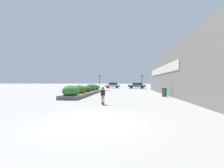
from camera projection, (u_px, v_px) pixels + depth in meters
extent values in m
plane|color=gray|center=(90.00, 122.00, 6.56)|extent=(300.00, 300.00, 0.00)
cube|color=gray|center=(179.00, 71.00, 15.87)|extent=(0.60, 34.64, 5.95)
cube|color=silver|center=(161.00, 70.00, 23.08)|extent=(0.06, 16.27, 1.07)
cube|color=#605B54|center=(86.00, 93.00, 20.85)|extent=(2.15, 13.09, 0.40)
ellipsoid|color=#33702D|center=(71.00, 91.00, 15.45)|extent=(1.72, 2.02, 1.17)
ellipsoid|color=#3D6623|center=(79.00, 90.00, 18.19)|extent=(1.65, 1.88, 1.14)
ellipsoid|color=#234C1E|center=(86.00, 89.00, 20.82)|extent=(1.67, 1.80, 0.91)
ellipsoid|color=#3D6623|center=(91.00, 88.00, 23.59)|extent=(1.62, 1.34, 1.18)
ellipsoid|color=#286028|center=(93.00, 87.00, 25.85)|extent=(2.18, 2.14, 1.10)
cube|color=black|center=(103.00, 103.00, 11.84)|extent=(0.39, 0.79, 0.01)
cylinder|color=beige|center=(101.00, 103.00, 12.09)|extent=(0.06, 0.07, 0.06)
cylinder|color=beige|center=(103.00, 103.00, 12.12)|extent=(0.06, 0.07, 0.06)
cylinder|color=beige|center=(102.00, 104.00, 11.56)|extent=(0.06, 0.07, 0.06)
cylinder|color=beige|center=(104.00, 104.00, 11.59)|extent=(0.06, 0.07, 0.06)
cylinder|color=tan|center=(102.00, 99.00, 11.82)|extent=(0.13, 0.13, 0.59)
cylinder|color=tan|center=(104.00, 99.00, 11.85)|extent=(0.13, 0.13, 0.59)
cube|color=gray|center=(103.00, 97.00, 11.83)|extent=(0.25, 0.23, 0.21)
cube|color=black|center=(103.00, 93.00, 11.83)|extent=(0.37, 0.26, 0.46)
cylinder|color=tan|center=(98.00, 91.00, 11.75)|extent=(0.44, 0.20, 0.08)
cylinder|color=tan|center=(108.00, 90.00, 11.90)|extent=(0.44, 0.20, 0.08)
sphere|color=tan|center=(103.00, 89.00, 11.83)|extent=(0.19, 0.19, 0.19)
sphere|color=red|center=(103.00, 88.00, 11.83)|extent=(0.22, 0.22, 0.22)
cylinder|color=#1E5B33|center=(164.00, 93.00, 17.91)|extent=(0.52, 0.52, 0.99)
cylinder|color=black|center=(164.00, 88.00, 17.91)|extent=(0.55, 0.55, 0.05)
cube|color=navy|center=(172.00, 86.00, 40.92)|extent=(4.74, 1.91, 0.57)
cube|color=black|center=(171.00, 84.00, 40.93)|extent=(2.61, 1.68, 0.53)
cylinder|color=black|center=(177.00, 87.00, 41.67)|extent=(0.67, 0.22, 0.67)
cylinder|color=black|center=(179.00, 87.00, 39.87)|extent=(0.67, 0.22, 0.67)
cylinder|color=black|center=(166.00, 87.00, 41.97)|extent=(0.67, 0.22, 0.67)
cylinder|color=black|center=(167.00, 87.00, 40.17)|extent=(0.67, 0.22, 0.67)
cube|color=slate|center=(137.00, 86.00, 40.67)|extent=(4.68, 1.85, 0.70)
cube|color=black|center=(137.00, 84.00, 40.65)|extent=(2.57, 1.62, 0.48)
cylinder|color=black|center=(131.00, 87.00, 39.95)|extent=(0.66, 0.22, 0.66)
cylinder|color=black|center=(131.00, 87.00, 41.70)|extent=(0.66, 0.22, 0.66)
cylinder|color=black|center=(142.00, 87.00, 39.66)|extent=(0.66, 0.22, 0.66)
cylinder|color=black|center=(142.00, 87.00, 41.40)|extent=(0.66, 0.22, 0.66)
cube|color=#BCBCC1|center=(113.00, 86.00, 43.01)|extent=(4.24, 1.88, 0.68)
cube|color=black|center=(113.00, 84.00, 42.98)|extent=(2.33, 1.65, 0.56)
cylinder|color=black|center=(108.00, 87.00, 42.26)|extent=(0.63, 0.22, 0.63)
cylinder|color=black|center=(108.00, 87.00, 44.03)|extent=(0.63, 0.22, 0.63)
cylinder|color=black|center=(117.00, 87.00, 42.00)|extent=(0.63, 0.22, 0.63)
cylinder|color=black|center=(117.00, 87.00, 43.77)|extent=(0.63, 0.22, 0.63)
cylinder|color=black|center=(100.00, 83.00, 38.15)|extent=(0.11, 0.11, 3.05)
cube|color=black|center=(100.00, 76.00, 38.13)|extent=(0.28, 0.20, 0.45)
sphere|color=red|center=(100.00, 75.00, 38.01)|extent=(0.15, 0.15, 0.15)
sphere|color=#2D2823|center=(100.00, 76.00, 38.01)|extent=(0.15, 0.15, 0.15)
sphere|color=#2D2823|center=(100.00, 77.00, 38.01)|extent=(0.15, 0.15, 0.15)
cylinder|color=black|center=(142.00, 83.00, 36.97)|extent=(0.11, 0.11, 3.08)
cube|color=black|center=(142.00, 76.00, 36.94)|extent=(0.28, 0.20, 0.45)
sphere|color=red|center=(142.00, 75.00, 36.82)|extent=(0.15, 0.15, 0.15)
sphere|color=#2D2823|center=(142.00, 76.00, 36.82)|extent=(0.15, 0.15, 0.15)
sphere|color=#2D2823|center=(142.00, 76.00, 36.82)|extent=(0.15, 0.15, 0.15)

